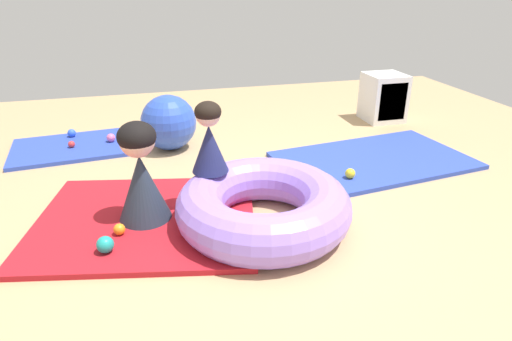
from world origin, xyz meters
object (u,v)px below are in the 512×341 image
Objects in this scene: play_ball_red at (71,144)px; play_ball_orange at (119,229)px; adult_seated at (141,173)px; play_ball_teal at (105,245)px; exercise_ball_large at (169,123)px; play_ball_blue at (72,133)px; storage_cube at (384,98)px; play_ball_pink at (111,138)px; inflatable_cushion at (263,206)px; play_ball_yellow at (350,173)px; child_in_navy at (209,138)px.

play_ball_orange reaches higher than play_ball_red.
adult_seated is 0.55m from play_ball_teal.
exercise_ball_large reaches higher than play_ball_orange.
play_ball_blue is 0.15× the size of storage_cube.
play_ball_pink is at bearing 157.39° from exercise_ball_large.
play_ball_blue is at bearing -170.48° from adult_seated.
inflatable_cushion is 2.25m from play_ball_pink.
exercise_ball_large is at bearing -173.59° from storage_cube.
play_ball_red is 0.12× the size of exercise_ball_large.
adult_seated is 9.19× the size of play_ball_orange.
play_ball_pink is at bearing 144.15° from play_ball_yellow.
adult_seated reaches higher than exercise_ball_large.
storage_cube is at bearing 1.82° from play_ball_red.
play_ball_teal is at bearing -174.70° from inflatable_cushion.
inflatable_cushion is at bearing -150.90° from play_ball_yellow.
storage_cube is at bearing 32.12° from play_ball_orange.
exercise_ball_large reaches higher than inflatable_cushion.
adult_seated is 1.76m from play_ball_yellow.
play_ball_blue is 0.97× the size of play_ball_yellow.
child_in_navy is at bearing -64.56° from play_ball_pink.
inflatable_cushion is at bearing -60.84° from play_ball_pink.
inflatable_cushion is 2.18× the size of storage_cube.
play_ball_orange is 1.70m from exercise_ball_large.
storage_cube is at bearing 6.41° from exercise_ball_large.
play_ball_pink is (-0.78, 1.65, -0.50)m from child_in_navy.
play_ball_teal is 0.20× the size of exercise_ball_large.
play_ball_red is (-0.38, -0.07, -0.01)m from play_ball_pink.
inflatable_cushion is 0.61m from child_in_navy.
exercise_ball_large is at bearing -22.61° from play_ball_pink.
play_ball_red is 0.76× the size of play_ball_yellow.
play_ball_pink is 0.16× the size of storage_cube.
child_in_navy is 1.34m from play_ball_yellow.
child_in_navy reaches higher than play_ball_pink.
play_ball_yellow is at bearing -35.37° from play_ball_blue.
adult_seated reaches higher than play_ball_blue.
exercise_ball_large is at bearing -141.42° from child_in_navy.
child_in_navy reaches higher than play_ball_yellow.
play_ball_orange is 0.14× the size of exercise_ball_large.
adult_seated is at bearing 46.71° from play_ball_orange.
child_in_navy reaches higher than play_ball_teal.
play_ball_yellow is at bearing 29.10° from inflatable_cushion.
play_ball_teal is 0.19× the size of storage_cube.
play_ball_orange is at bearing -147.88° from storage_cube.
exercise_ball_large is at bearing 73.09° from play_ball_teal.
adult_seated is (-0.49, -0.03, -0.20)m from child_in_navy.
play_ball_teal reaches higher than play_ball_pink.
play_ball_blue is 0.15× the size of exercise_ball_large.
child_in_navy is 2.03m from play_ball_red.
play_ball_blue reaches higher than play_ball_orange.
inflatable_cushion is 11.22× the size of play_ball_teal.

